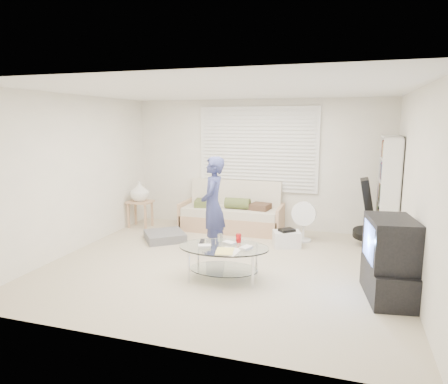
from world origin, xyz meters
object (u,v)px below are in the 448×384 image
(bookshelf, at_px, (388,193))
(tv_unit, at_px, (389,260))
(futon_sofa, at_px, (232,214))
(coffee_table, at_px, (224,253))

(bookshelf, height_order, tv_unit, bookshelf)
(futon_sofa, distance_m, coffee_table, 2.45)
(futon_sofa, height_order, tv_unit, tv_unit)
(futon_sofa, xyz_separation_m, bookshelf, (2.74, -0.26, 0.62))
(futon_sofa, distance_m, bookshelf, 2.82)
(coffee_table, bearing_deg, futon_sofa, 103.70)
(bookshelf, bearing_deg, futon_sofa, 174.54)
(tv_unit, bearing_deg, coffee_table, -179.62)
(tv_unit, relative_size, coffee_table, 0.76)
(futon_sofa, xyz_separation_m, tv_unit, (2.61, -2.36, 0.16))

